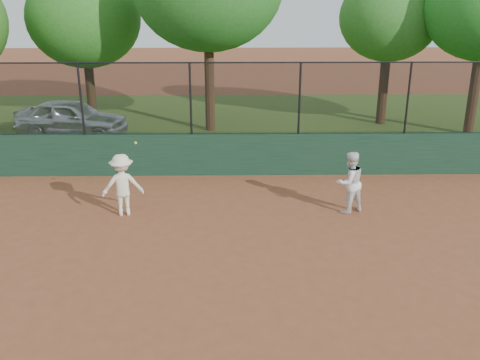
{
  "coord_description": "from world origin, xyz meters",
  "views": [
    {
      "loc": [
        0.64,
        -8.55,
        5.1
      ],
      "look_at": [
        0.8,
        2.2,
        1.2
      ],
      "focal_mm": 40.0,
      "sensor_mm": 36.0,
      "label": 1
    }
  ],
  "objects_px": {
    "parked_car": "(72,118)",
    "player_second": "(350,182)",
    "tree_3": "(390,18)",
    "tree_1": "(84,19)",
    "player_main": "(122,185)"
  },
  "relations": [
    {
      "from": "parked_car",
      "to": "tree_3",
      "type": "relative_size",
      "value": 0.7
    },
    {
      "from": "parked_car",
      "to": "player_second",
      "type": "relative_size",
      "value": 2.62
    },
    {
      "from": "tree_1",
      "to": "parked_car",
      "type": "bearing_deg",
      "value": -90.89
    },
    {
      "from": "player_second",
      "to": "tree_1",
      "type": "relative_size",
      "value": 0.26
    },
    {
      "from": "tree_3",
      "to": "player_second",
      "type": "bearing_deg",
      "value": -109.45
    },
    {
      "from": "player_second",
      "to": "tree_1",
      "type": "distance_m",
      "value": 13.33
    },
    {
      "from": "tree_1",
      "to": "tree_3",
      "type": "height_order",
      "value": "tree_1"
    },
    {
      "from": "player_second",
      "to": "tree_3",
      "type": "relative_size",
      "value": 0.27
    },
    {
      "from": "parked_car",
      "to": "player_main",
      "type": "xyz_separation_m",
      "value": [
        3.18,
        -7.09,
        0.07
      ]
    },
    {
      "from": "player_main",
      "to": "tree_1",
      "type": "height_order",
      "value": "tree_1"
    },
    {
      "from": "player_main",
      "to": "tree_3",
      "type": "bearing_deg",
      "value": 46.36
    },
    {
      "from": "parked_car",
      "to": "player_second",
      "type": "height_order",
      "value": "player_second"
    },
    {
      "from": "parked_car",
      "to": "player_second",
      "type": "distance_m",
      "value": 11.03
    },
    {
      "from": "player_second",
      "to": "tree_3",
      "type": "height_order",
      "value": "tree_3"
    },
    {
      "from": "tree_1",
      "to": "player_second",
      "type": "bearing_deg",
      "value": -49.13
    }
  ]
}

